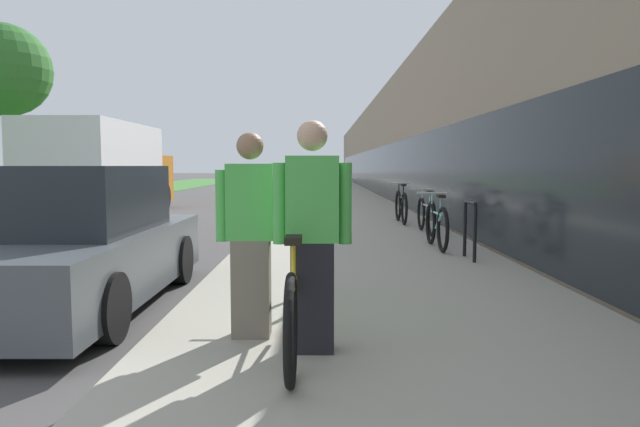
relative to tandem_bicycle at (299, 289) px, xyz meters
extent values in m
cube|color=#A39E8E|center=(0.85, 19.58, -0.44)|extent=(4.13, 70.00, 0.12)
cube|color=gray|center=(7.97, 27.58, 1.96)|extent=(10.00, 70.00, 4.93)
cube|color=#1E2328|center=(3.01, 27.58, 0.75)|extent=(0.10, 63.00, 2.20)
cube|color=#3D7533|center=(-10.89, 23.58, -0.49)|extent=(5.67, 70.00, 0.03)
torus|color=black|center=(0.00, 1.08, -0.03)|extent=(0.06, 0.70, 0.70)
torus|color=black|center=(0.00, -1.05, -0.03)|extent=(0.06, 0.70, 0.70)
cylinder|color=yellow|center=(0.00, 0.01, 0.19)|extent=(0.04, 1.81, 0.04)
cylinder|color=yellow|center=(0.00, -0.41, 0.09)|extent=(0.04, 1.07, 0.33)
cylinder|color=yellow|center=(0.00, -0.67, 0.33)|extent=(0.03, 0.03, 0.29)
cube|color=black|center=(0.00, -0.67, 0.48)|extent=(0.11, 0.22, 0.05)
cylinder|color=yellow|center=(0.00, 0.91, 0.34)|extent=(0.03, 0.03, 0.31)
cylinder|color=silver|center=(0.00, 0.91, 0.49)|extent=(0.52, 0.03, 0.03)
cube|color=black|center=(0.12, -0.37, 0.02)|extent=(0.31, 0.22, 0.80)
cube|color=#4CB74C|center=(0.12, -0.37, 0.73)|extent=(0.38, 0.22, 0.62)
cylinder|color=#4CB74C|center=(-0.11, -0.37, 0.70)|extent=(0.10, 0.10, 0.58)
cylinder|color=#4CB74C|center=(0.36, -0.37, 0.70)|extent=(0.10, 0.10, 0.58)
sphere|color=tan|center=(0.12, -0.37, 1.18)|extent=(0.22, 0.22, 0.22)
cube|color=#756B5B|center=(-0.36, -0.01, 0.01)|extent=(0.30, 0.21, 0.77)
cube|color=#4CB74C|center=(-0.36, -0.01, 0.69)|extent=(0.36, 0.21, 0.59)
cylinder|color=#4CB74C|center=(-0.59, -0.01, 0.66)|extent=(0.09, 0.09, 0.56)
cylinder|color=#4CB74C|center=(-0.14, -0.01, 0.66)|extent=(0.09, 0.09, 0.56)
sphere|color=#936B51|center=(-0.36, -0.01, 1.12)|extent=(0.21, 0.21, 0.21)
cylinder|color=black|center=(2.34, 3.45, 0.03)|extent=(0.05, 0.05, 0.82)
cylinder|color=black|center=(2.34, 4.00, 0.03)|extent=(0.05, 0.05, 0.82)
cylinder|color=black|center=(2.34, 3.72, 0.44)|extent=(0.05, 0.55, 0.05)
torus|color=black|center=(2.09, 5.34, -0.02)|extent=(0.06, 0.72, 0.72)
torus|color=black|center=(2.09, 4.36, -0.02)|extent=(0.06, 0.72, 0.72)
cylinder|color=#7AD1C6|center=(2.09, 4.85, 0.20)|extent=(0.04, 0.83, 0.04)
cylinder|color=#7AD1C6|center=(2.09, 4.66, 0.09)|extent=(0.04, 0.50, 0.33)
cylinder|color=#7AD1C6|center=(2.09, 4.54, 0.34)|extent=(0.03, 0.03, 0.30)
cube|color=black|center=(2.09, 4.54, 0.49)|extent=(0.11, 0.22, 0.05)
cylinder|color=#7AD1C6|center=(2.09, 5.26, 0.35)|extent=(0.03, 0.03, 0.31)
cylinder|color=silver|center=(2.09, 5.26, 0.51)|extent=(0.52, 0.03, 0.03)
torus|color=black|center=(2.31, 7.48, -0.03)|extent=(0.06, 0.69, 0.69)
torus|color=black|center=(2.31, 6.38, -0.03)|extent=(0.06, 0.69, 0.69)
cylinder|color=#B7BCC1|center=(2.31, 6.93, 0.18)|extent=(0.04, 0.94, 0.04)
cylinder|color=#B7BCC1|center=(2.31, 6.71, 0.08)|extent=(0.04, 0.57, 0.32)
cylinder|color=#B7BCC1|center=(2.31, 6.58, 0.32)|extent=(0.03, 0.03, 0.29)
cube|color=black|center=(2.31, 6.58, 0.46)|extent=(0.11, 0.22, 0.05)
cylinder|color=#B7BCC1|center=(2.31, 7.40, 0.33)|extent=(0.03, 0.03, 0.30)
cylinder|color=silver|center=(2.31, 7.40, 0.48)|extent=(0.52, 0.03, 0.03)
torus|color=black|center=(2.10, 9.53, -0.01)|extent=(0.06, 0.75, 0.75)
torus|color=black|center=(2.10, 8.51, -0.01)|extent=(0.06, 0.75, 0.75)
cylinder|color=black|center=(2.10, 9.02, 0.22)|extent=(0.04, 0.87, 0.04)
cylinder|color=black|center=(2.10, 8.82, 0.11)|extent=(0.04, 0.53, 0.34)
cylinder|color=black|center=(2.10, 8.69, 0.37)|extent=(0.03, 0.03, 0.31)
cube|color=black|center=(2.10, 8.69, 0.53)|extent=(0.11, 0.22, 0.05)
cylinder|color=black|center=(2.10, 9.45, 0.38)|extent=(0.03, 0.03, 0.33)
cylinder|color=silver|center=(2.10, 9.45, 0.54)|extent=(0.52, 0.03, 0.03)
cube|color=#4C5156|center=(-2.41, 1.40, -0.03)|extent=(1.78, 4.06, 0.65)
cube|color=#1E2328|center=(-2.41, 1.40, 0.63)|extent=(1.53, 2.03, 0.67)
cylinder|color=black|center=(-3.24, 2.62, -0.20)|extent=(0.22, 0.60, 0.60)
cylinder|color=black|center=(-1.59, 2.62, -0.20)|extent=(0.22, 0.60, 0.60)
cylinder|color=black|center=(-1.59, 0.18, -0.20)|extent=(0.22, 0.60, 0.60)
cube|color=orange|center=(-6.27, 15.53, 0.52)|extent=(2.18, 1.77, 1.59)
cube|color=white|center=(-6.27, 11.98, 0.95)|extent=(2.37, 5.32, 2.45)
cylinder|color=black|center=(-7.36, 15.07, -0.08)|extent=(0.28, 0.84, 0.84)
cylinder|color=black|center=(-5.19, 15.07, -0.08)|extent=(0.28, 0.84, 0.84)
cylinder|color=black|center=(-7.36, 10.92, -0.08)|extent=(0.28, 0.84, 0.84)
cylinder|color=black|center=(-5.19, 10.92, -0.08)|extent=(0.28, 0.84, 0.84)
cylinder|color=brown|center=(-12.13, 18.10, 1.47)|extent=(0.28, 0.28, 3.94)
sphere|color=#2D6628|center=(-12.13, 18.10, 4.69)|extent=(3.58, 3.58, 3.58)
camera|label=1|loc=(0.18, -4.45, 0.97)|focal=32.00mm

